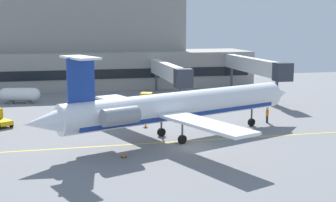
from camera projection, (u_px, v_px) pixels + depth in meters
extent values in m
cube|color=slate|center=(191.00, 148.00, 44.85)|extent=(120.00, 120.00, 0.10)
cube|color=yellow|center=(184.00, 141.00, 47.21)|extent=(108.00, 0.24, 0.01)
cube|color=red|center=(198.00, 124.00, 55.23)|extent=(0.30, 8.00, 0.01)
cube|color=gray|center=(83.00, 70.00, 86.64)|extent=(64.36, 12.06, 6.68)
cube|color=gray|center=(86.00, 25.00, 88.39)|extent=(37.70, 8.44, 10.03)
cube|color=black|center=(84.00, 75.00, 80.85)|extent=(61.78, 0.12, 1.70)
cube|color=silver|center=(251.00, 65.00, 76.78)|extent=(1.40, 20.68, 2.40)
cube|color=#2D333D|center=(283.00, 72.00, 65.99)|extent=(2.40, 2.00, 2.64)
cylinder|color=#4C4C51|center=(232.00, 78.00, 85.79)|extent=(0.44, 0.44, 3.90)
cylinder|color=#4C4C51|center=(277.00, 92.00, 68.15)|extent=(0.44, 0.44, 3.90)
cube|color=silver|center=(166.00, 71.00, 74.35)|extent=(1.40, 19.18, 2.40)
cube|color=#2D333D|center=(183.00, 78.00, 64.28)|extent=(2.40, 2.00, 2.64)
cylinder|color=#4C4C51|center=(156.00, 82.00, 82.57)|extent=(0.44, 0.44, 3.21)
cylinder|color=#4C4C51|center=(180.00, 96.00, 66.38)|extent=(0.44, 0.44, 3.21)
cylinder|color=white|center=(182.00, 105.00, 47.94)|extent=(26.07, 12.53, 2.90)
cube|color=navy|center=(182.00, 113.00, 48.07)|extent=(23.46, 11.28, 0.52)
cone|color=white|center=(277.00, 93.00, 56.07)|extent=(4.00, 3.81, 2.84)
cone|color=white|center=(45.00, 122.00, 39.65)|extent=(4.40, 3.67, 2.46)
cube|color=white|center=(128.00, 103.00, 52.18)|extent=(6.69, 11.21, 0.28)
cube|color=white|center=(205.00, 124.00, 41.01)|extent=(6.69, 11.21, 0.28)
cylinder|color=gray|center=(98.00, 108.00, 44.91)|extent=(3.82, 2.75, 1.59)
cylinder|color=gray|center=(120.00, 116.00, 41.21)|extent=(3.82, 2.75, 1.59)
cube|color=navy|center=(81.00, 80.00, 41.02)|extent=(2.51, 1.18, 3.99)
cube|color=white|center=(80.00, 58.00, 40.68)|extent=(3.58, 5.05, 0.20)
cylinder|color=#3F3F44|center=(252.00, 114.00, 54.02)|extent=(0.20, 0.20, 1.63)
cylinder|color=black|center=(251.00, 122.00, 54.20)|extent=(0.97, 0.66, 0.90)
cylinder|color=#3F3F44|center=(161.00, 123.00, 49.05)|extent=(0.20, 0.20, 1.63)
cylinder|color=black|center=(161.00, 132.00, 49.22)|extent=(0.97, 0.66, 0.90)
cylinder|color=#3F3F44|center=(182.00, 129.00, 46.00)|extent=(0.20, 0.20, 1.63)
cylinder|color=black|center=(182.00, 139.00, 46.17)|extent=(0.97, 0.66, 0.90)
cube|color=#E5B20C|center=(145.00, 105.00, 64.27)|extent=(3.06, 4.42, 0.68)
cube|color=#C3970A|center=(146.00, 97.00, 65.23)|extent=(2.04, 2.07, 1.25)
cylinder|color=black|center=(141.00, 106.00, 65.83)|extent=(0.51, 0.75, 0.70)
cylinder|color=black|center=(153.00, 106.00, 65.61)|extent=(0.51, 0.75, 0.70)
cylinder|color=black|center=(137.00, 109.00, 63.05)|extent=(0.51, 0.75, 0.70)
cylinder|color=black|center=(150.00, 109.00, 62.83)|extent=(0.51, 0.75, 0.70)
cylinder|color=black|center=(0.00, 121.00, 55.48)|extent=(0.62, 0.74, 0.70)
cylinder|color=black|center=(11.00, 124.00, 53.69)|extent=(0.62, 0.74, 0.70)
cylinder|color=white|center=(20.00, 94.00, 69.72)|extent=(4.55, 2.78, 2.00)
sphere|color=white|center=(34.00, 94.00, 69.80)|extent=(1.96, 1.96, 1.96)
sphere|color=white|center=(6.00, 94.00, 69.64)|extent=(1.96, 1.96, 1.96)
cube|color=#59595B|center=(11.00, 102.00, 69.62)|extent=(0.60, 1.80, 0.35)
cube|color=#59595B|center=(29.00, 102.00, 70.20)|extent=(0.60, 1.80, 0.35)
cylinder|color=#191E33|center=(267.00, 119.00, 55.95)|extent=(0.18, 0.18, 0.84)
cylinder|color=#191E33|center=(267.00, 119.00, 56.11)|extent=(0.18, 0.18, 0.84)
cylinder|color=orange|center=(267.00, 113.00, 55.90)|extent=(0.34, 0.34, 0.68)
sphere|color=tan|center=(267.00, 109.00, 55.83)|extent=(0.24, 0.24, 0.24)
cylinder|color=orange|center=(267.00, 110.00, 55.67)|extent=(0.36, 0.31, 0.50)
cylinder|color=#F2590C|center=(267.00, 108.00, 55.63)|extent=(0.06, 0.06, 0.28)
cylinder|color=orange|center=(268.00, 110.00, 56.01)|extent=(0.36, 0.31, 0.50)
cylinder|color=#F2590C|center=(268.00, 108.00, 55.97)|extent=(0.06, 0.06, 0.28)
cone|color=orange|center=(70.00, 128.00, 51.80)|extent=(0.36, 0.36, 0.55)
cube|color=black|center=(70.00, 131.00, 51.84)|extent=(0.47, 0.47, 0.04)
cone|color=orange|center=(124.00, 154.00, 41.50)|extent=(0.36, 0.36, 0.55)
cube|color=black|center=(124.00, 157.00, 41.54)|extent=(0.47, 0.47, 0.04)
cone|color=orange|center=(146.00, 125.00, 53.28)|extent=(0.36, 0.36, 0.55)
cube|color=black|center=(146.00, 128.00, 53.32)|extent=(0.47, 0.47, 0.04)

